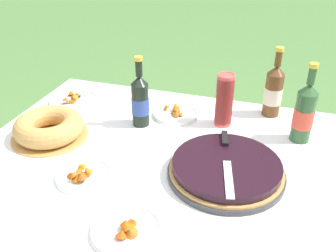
{
  "coord_description": "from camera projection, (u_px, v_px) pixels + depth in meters",
  "views": [
    {
      "loc": [
        0.27,
        -1.08,
        1.55
      ],
      "look_at": [
        -0.12,
        0.13,
        0.82
      ],
      "focal_mm": 40.0,
      "sensor_mm": 36.0,
      "label": 1
    }
  ],
  "objects": [
    {
      "name": "garden_table",
      "position": [
        188.0,
        177.0,
        1.4
      ],
      "size": [
        1.62,
        1.1,
        0.75
      ],
      "color": "brown",
      "rests_on": "ground_plane"
    },
    {
      "name": "tablecloth",
      "position": [
        189.0,
        165.0,
        1.37
      ],
      "size": [
        1.63,
        1.11,
        0.1
      ],
      "color": "white",
      "rests_on": "garden_table"
    },
    {
      "name": "berry_tart",
      "position": [
        226.0,
        169.0,
        1.28
      ],
      "size": [
        0.4,
        0.4,
        0.06
      ],
      "color": "#38383D",
      "rests_on": "tablecloth"
    },
    {
      "name": "serving_knife",
      "position": [
        226.0,
        156.0,
        1.29
      ],
      "size": [
        0.11,
        0.37,
        0.01
      ],
      "rotation": [
        0.0,
        0.0,
        4.94
      ],
      "color": "silver",
      "rests_on": "berry_tart"
    },
    {
      "name": "bundt_cake",
      "position": [
        49.0,
        127.0,
        1.49
      ],
      "size": [
        0.31,
        0.31,
        0.09
      ],
      "color": "tan",
      "rests_on": "tablecloth"
    },
    {
      "name": "cup_stack",
      "position": [
        224.0,
        100.0,
        1.55
      ],
      "size": [
        0.07,
        0.07,
        0.23
      ],
      "color": "#E04C47",
      "rests_on": "tablecloth"
    },
    {
      "name": "cider_bottle_green",
      "position": [
        304.0,
        113.0,
        1.44
      ],
      "size": [
        0.08,
        0.08,
        0.32
      ],
      "color": "#2D562D",
      "rests_on": "tablecloth"
    },
    {
      "name": "cider_bottle_amber",
      "position": [
        273.0,
        91.0,
        1.62
      ],
      "size": [
        0.08,
        0.08,
        0.31
      ],
      "color": "brown",
      "rests_on": "tablecloth"
    },
    {
      "name": "juice_bottle_red",
      "position": [
        140.0,
        101.0,
        1.55
      ],
      "size": [
        0.07,
        0.07,
        0.3
      ],
      "color": "black",
      "rests_on": "tablecloth"
    },
    {
      "name": "snack_plate_near",
      "position": [
        176.0,
        113.0,
        1.67
      ],
      "size": [
        0.21,
        0.21,
        0.06
      ],
      "color": "white",
      "rests_on": "tablecloth"
    },
    {
      "name": "snack_plate_left",
      "position": [
        83.0,
        175.0,
        1.28
      ],
      "size": [
        0.19,
        0.19,
        0.06
      ],
      "color": "white",
      "rests_on": "tablecloth"
    },
    {
      "name": "snack_plate_right",
      "position": [
        74.0,
        100.0,
        1.78
      ],
      "size": [
        0.23,
        0.23,
        0.06
      ],
      "color": "white",
      "rests_on": "tablecloth"
    },
    {
      "name": "snack_plate_far",
      "position": [
        127.0,
        229.0,
        1.06
      ],
      "size": [
        0.21,
        0.21,
        0.05
      ],
      "color": "white",
      "rests_on": "tablecloth"
    }
  ]
}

